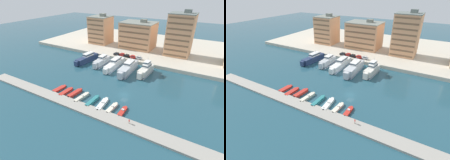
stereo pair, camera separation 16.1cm
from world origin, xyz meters
TOP-DOWN VIEW (x-y plane):
  - ground_plane at (0.00, 0.00)m, footprint 400.00×400.00m
  - quay_promenade at (0.00, 67.08)m, footprint 180.00×70.00m
  - pier_dock at (0.00, -15.92)m, footprint 120.00×5.00m
  - yacht_navy_far_left at (-35.21, 21.50)m, footprint 5.11×18.74m
  - yacht_silver_left at (-25.01, 21.55)m, footprint 3.96×14.93m
  - yacht_white_mid_left at (-16.91, 22.09)m, footprint 4.18×20.94m
  - yacht_silver_center_left at (-8.14, 20.22)m, footprint 5.31×20.19m
  - yacht_ivory_center at (0.64, 22.20)m, footprint 4.66×14.90m
  - motorboat_red_far_left at (-25.90, -10.21)m, footprint 2.55×6.86m
  - motorboat_red_left at (-21.70, -10.77)m, footprint 2.12×7.46m
  - motorboat_red_mid_left at (-17.59, -9.86)m, footprint 2.45×7.64m
  - motorboat_cream_center_left at (-13.35, -10.77)m, footprint 2.18×7.97m
  - motorboat_teal_center at (-8.25, -10.73)m, footprint 1.68×8.19m
  - motorboat_white_center_right at (-3.90, -10.50)m, footprint 2.80×8.43m
  - motorboat_cream_mid_right at (0.34, -10.69)m, footprint 1.88×6.98m
  - motorboat_red_right at (4.51, -10.53)m, footprint 1.91×6.33m
  - car_black_far_left at (-22.78, 35.15)m, footprint 4.16×2.04m
  - car_red_left at (-19.31, 35.67)m, footprint 4.12×1.95m
  - car_black_mid_left at (-15.97, 35.25)m, footprint 4.16×2.04m
  - car_red_center_left at (-12.28, 35.33)m, footprint 4.23×2.21m
  - car_silver_center at (-8.57, 35.65)m, footprint 4.16×2.04m
  - apartment_block_far_left at (-46.57, 53.88)m, footprint 14.48×13.93m
  - apartment_block_left at (-18.29, 56.49)m, footprint 22.30×16.38m
  - apartment_block_mid_left at (8.67, 54.51)m, footprint 14.42×12.90m
  - pedestrian_near_edge at (9.17, -15.25)m, footprint 0.49×0.53m
  - bollard_west at (-11.83, -13.66)m, footprint 0.20×0.20m
  - bollard_west_mid at (-3.58, -13.66)m, footprint 0.20×0.20m

SIDE VIEW (x-z plane):
  - ground_plane at x=0.00m, z-range 0.00..0.00m
  - motorboat_red_far_left at x=-25.90m, z-range -0.05..0.75m
  - pier_dock at x=0.00m, z-range 0.00..0.73m
  - motorboat_red_left at x=-21.70m, z-range -0.03..0.81m
  - motorboat_red_right at x=4.51m, z-range -0.23..1.02m
  - motorboat_cream_mid_right at x=0.34m, z-range -0.21..1.10m
  - motorboat_teal_center at x=-8.25m, z-range 0.00..0.94m
  - motorboat_white_center_right at x=-3.90m, z-range -0.24..1.19m
  - motorboat_cream_center_left at x=-13.35m, z-range -0.19..1.18m
  - motorboat_red_mid_left at x=-17.59m, z-range 0.00..1.05m
  - quay_promenade at x=0.00m, z-range 0.00..1.84m
  - bollard_west at x=-11.83m, z-range 0.75..1.36m
  - bollard_west_mid at x=-3.58m, z-range 0.75..1.36m
  - pedestrian_near_edge at x=9.17m, z-range 0.89..2.62m
  - yacht_navy_far_left at x=-35.21m, z-range -1.38..5.35m
  - yacht_white_mid_left at x=-16.91m, z-range -1.38..5.39m
  - yacht_silver_left at x=-25.01m, z-range -1.37..5.70m
  - yacht_silver_center_left at x=-8.14m, z-range -1.34..5.95m
  - yacht_ivory_center at x=0.64m, z-range -1.78..6.73m
  - car_black_far_left at x=-22.78m, z-range 1.91..3.71m
  - car_red_left at x=-19.31m, z-range 1.91..3.71m
  - car_black_mid_left at x=-15.97m, z-range 1.91..3.71m
  - car_red_center_left at x=-12.28m, z-range 1.91..3.71m
  - car_silver_center at x=-8.57m, z-range 1.91..3.71m
  - apartment_block_left at x=-18.29m, z-range 0.88..19.92m
  - apartment_block_far_left at x=-46.57m, z-range 0.91..21.92m
  - apartment_block_mid_left at x=8.67m, z-range 0.91..27.36m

